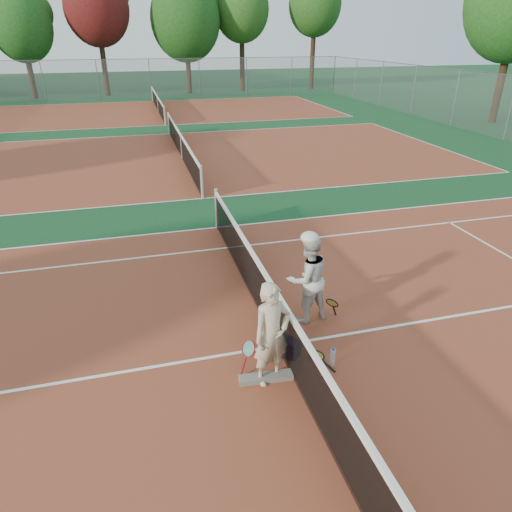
% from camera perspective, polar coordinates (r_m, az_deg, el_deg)
% --- Properties ---
extents(ground, '(130.00, 130.00, 0.00)m').
position_cam_1_polar(ground, '(7.95, 2.71, -11.18)').
color(ground, '#103C1E').
rests_on(ground, ground).
extents(court_main, '(23.77, 10.97, 0.01)m').
position_cam_1_polar(court_main, '(7.95, 2.71, -11.17)').
color(court_main, brown).
rests_on(court_main, ground).
extents(court_far_a, '(23.77, 10.97, 0.01)m').
position_cam_1_polar(court_far_a, '(20.19, -9.21, 11.98)').
color(court_far_a, brown).
rests_on(court_far_a, ground).
extents(court_far_b, '(23.77, 10.97, 0.01)m').
position_cam_1_polar(court_far_b, '(33.41, -12.10, 17.27)').
color(court_far_b, brown).
rests_on(court_far_b, ground).
extents(net_main, '(0.10, 10.98, 1.02)m').
position_cam_1_polar(net_main, '(7.65, 2.79, -8.14)').
color(net_main, black).
rests_on(net_main, ground).
extents(net_far_a, '(0.10, 10.98, 1.02)m').
position_cam_1_polar(net_far_a, '(20.07, -9.31, 13.38)').
color(net_far_a, black).
rests_on(net_far_a, ground).
extents(net_far_b, '(0.10, 10.98, 1.02)m').
position_cam_1_polar(net_far_b, '(33.34, -12.19, 18.13)').
color(net_far_b, black).
rests_on(net_far_b, ground).
extents(fence_back, '(32.00, 0.06, 3.00)m').
position_cam_1_polar(fence_back, '(40.19, -13.10, 20.74)').
color(fence_back, slate).
rests_on(fence_back, ground).
extents(player_a, '(0.70, 0.56, 1.68)m').
position_cam_1_polar(player_a, '(6.78, 1.98, -9.79)').
color(player_a, '#C6B59A').
rests_on(player_a, ground).
extents(player_b, '(0.93, 0.78, 1.69)m').
position_cam_1_polar(player_b, '(8.24, 6.45, -2.84)').
color(player_b, silver).
rests_on(player_b, ground).
extents(racket_red, '(0.42, 0.41, 0.54)m').
position_cam_1_polar(racket_red, '(7.29, -0.95, -12.42)').
color(racket_red, maroon).
rests_on(racket_red, ground).
extents(racket_black_held, '(0.44, 0.44, 0.52)m').
position_cam_1_polar(racket_black_held, '(8.51, 9.43, -6.64)').
color(racket_black_held, black).
rests_on(racket_black_held, ground).
extents(racket_spare, '(0.42, 0.65, 0.03)m').
position_cam_1_polar(racket_spare, '(7.78, 7.59, -12.24)').
color(racket_spare, black).
rests_on(racket_spare, ground).
extents(sports_bag_navy, '(0.45, 0.38, 0.30)m').
position_cam_1_polar(sports_bag_navy, '(7.75, 2.30, -10.90)').
color(sports_bag_navy, black).
rests_on(sports_bag_navy, ground).
extents(sports_bag_purple, '(0.42, 0.43, 0.29)m').
position_cam_1_polar(sports_bag_purple, '(7.70, 4.04, -11.30)').
color(sports_bag_purple, '#25112D').
rests_on(sports_bag_purple, ground).
extents(net_cover_canvas, '(0.85, 0.26, 0.09)m').
position_cam_1_polar(net_cover_canvas, '(7.26, 1.25, -14.94)').
color(net_cover_canvas, '#68645E').
rests_on(net_cover_canvas, ground).
extents(water_bottle, '(0.09, 0.09, 0.30)m').
position_cam_1_polar(water_bottle, '(7.56, 9.57, -12.41)').
color(water_bottle, '#C4DEF8').
rests_on(water_bottle, ground).
extents(tree_back_1, '(4.65, 4.65, 7.98)m').
position_cam_1_polar(tree_back_1, '(43.48, -27.28, 24.14)').
color(tree_back_1, '#382314').
rests_on(tree_back_1, ground).
extents(tree_back_maroon, '(5.11, 5.11, 9.59)m').
position_cam_1_polar(tree_back_maroon, '(43.29, -19.31, 27.22)').
color(tree_back_maroon, '#382314').
rests_on(tree_back_maroon, ground).
extents(tree_back_3, '(5.84, 5.84, 9.19)m').
position_cam_1_polar(tree_back_3, '(43.58, -8.82, 27.15)').
color(tree_back_3, '#382314').
rests_on(tree_back_3, ground).
extents(tree_back_4, '(4.77, 4.77, 9.45)m').
position_cam_1_polar(tree_back_4, '(45.03, -1.82, 28.43)').
color(tree_back_4, '#382314').
rests_on(tree_back_4, ground).
extents(tree_back_5, '(4.71, 4.71, 9.85)m').
position_cam_1_polar(tree_back_5, '(46.80, 7.39, 28.70)').
color(tree_back_5, '#382314').
rests_on(tree_back_5, ground).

